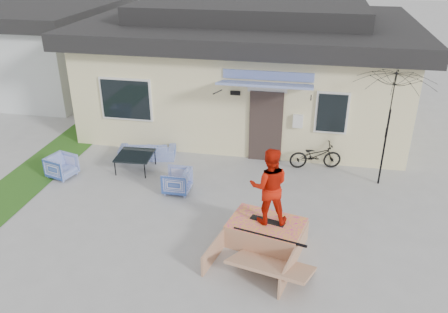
% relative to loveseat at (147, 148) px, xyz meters
% --- Properties ---
extents(ground, '(90.00, 90.00, 0.00)m').
position_rel_loveseat_xyz_m(ground, '(2.45, -3.94, -0.32)').
color(ground, '#979797').
rests_on(ground, ground).
extents(grass_strip, '(1.40, 8.00, 0.01)m').
position_rel_loveseat_xyz_m(grass_strip, '(-2.75, -1.94, -0.32)').
color(grass_strip, '#235018').
rests_on(grass_strip, ground).
extents(house, '(10.80, 8.49, 4.10)m').
position_rel_loveseat_xyz_m(house, '(2.45, 4.06, 1.62)').
color(house, beige).
rests_on(house, ground).
extents(neighbor_house, '(8.60, 7.60, 3.50)m').
position_rel_loveseat_xyz_m(neighbor_house, '(-8.05, 6.06, 1.46)').
color(neighbor_house, silver).
rests_on(neighbor_house, ground).
extents(loveseat, '(1.71, 0.79, 0.64)m').
position_rel_loveseat_xyz_m(loveseat, '(0.00, 0.00, 0.00)').
color(loveseat, '#2045A5').
rests_on(loveseat, ground).
extents(armchair_left, '(0.78, 0.81, 0.68)m').
position_rel_loveseat_xyz_m(armchair_left, '(-1.89, -1.59, 0.02)').
color(armchair_left, '#2045A5').
rests_on(armchair_left, ground).
extents(armchair_right, '(0.62, 0.67, 0.68)m').
position_rel_loveseat_xyz_m(armchair_right, '(1.44, -1.77, 0.02)').
color(armchair_right, '#2045A5').
rests_on(armchair_right, ground).
extents(coffee_table, '(1.02, 1.02, 0.48)m').
position_rel_loveseat_xyz_m(coffee_table, '(-0.06, -0.82, -0.08)').
color(coffee_table, black).
rests_on(coffee_table, ground).
extents(bicycle, '(1.54, 0.82, 0.94)m').
position_rel_loveseat_xyz_m(bicycle, '(4.91, 0.29, 0.15)').
color(bicycle, black).
rests_on(bicycle, ground).
extents(patio_umbrella, '(2.20, 2.07, 2.20)m').
position_rel_loveseat_xyz_m(patio_umbrella, '(6.61, -0.33, 1.43)').
color(patio_umbrella, black).
rests_on(patio_umbrella, ground).
extents(skate_ramp, '(1.96, 2.35, 0.52)m').
position_rel_loveseat_xyz_m(skate_ramp, '(3.94, -3.52, -0.06)').
color(skate_ramp, '#AF7B5C').
rests_on(skate_ramp, ground).
extents(skateboard, '(0.78, 0.38, 0.05)m').
position_rel_loveseat_xyz_m(skateboard, '(3.95, -3.47, 0.22)').
color(skateboard, black).
rests_on(skateboard, skate_ramp).
extents(skater, '(0.91, 0.75, 1.67)m').
position_rel_loveseat_xyz_m(skater, '(3.95, -3.47, 1.08)').
color(skater, red).
rests_on(skater, skateboard).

